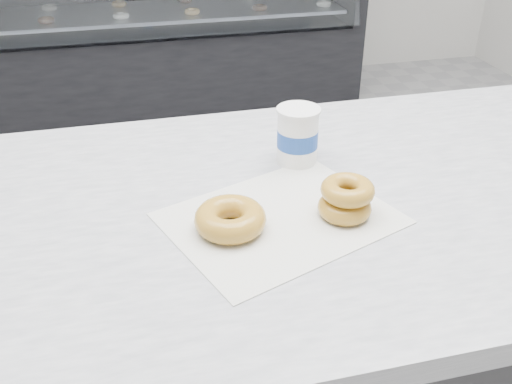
{
  "coord_description": "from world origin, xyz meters",
  "views": [
    {
      "loc": [
        -0.24,
        -1.38,
        1.4
      ],
      "look_at": [
        -0.06,
        -0.61,
        0.93
      ],
      "focal_mm": 40.0,
      "sensor_mm": 36.0,
      "label": 1
    }
  ],
  "objects_px": {
    "counter": "(280,381)",
    "donut_single": "(230,219)",
    "display_case": "(156,26)",
    "donut_stack": "(346,199)",
    "coffee_cup": "(298,135)"
  },
  "relations": [
    {
      "from": "counter",
      "to": "donut_stack",
      "type": "height_order",
      "value": "donut_stack"
    },
    {
      "from": "display_case",
      "to": "donut_single",
      "type": "xyz_separation_m",
      "value": [
        -0.11,
        -2.79,
        0.43
      ]
    },
    {
      "from": "display_case",
      "to": "coffee_cup",
      "type": "height_order",
      "value": "display_case"
    },
    {
      "from": "counter",
      "to": "donut_single",
      "type": "relative_size",
      "value": 27.71
    },
    {
      "from": "donut_stack",
      "to": "coffee_cup",
      "type": "height_order",
      "value": "coffee_cup"
    },
    {
      "from": "counter",
      "to": "donut_single",
      "type": "xyz_separation_m",
      "value": [
        -0.11,
        -0.07,
        0.47
      ]
    },
    {
      "from": "counter",
      "to": "coffee_cup",
      "type": "distance_m",
      "value": 0.52
    },
    {
      "from": "counter",
      "to": "donut_single",
      "type": "height_order",
      "value": "donut_single"
    },
    {
      "from": "display_case",
      "to": "donut_single",
      "type": "distance_m",
      "value": 2.83
    },
    {
      "from": "display_case",
      "to": "coffee_cup",
      "type": "distance_m",
      "value": 2.64
    },
    {
      "from": "counter",
      "to": "coffee_cup",
      "type": "xyz_separation_m",
      "value": [
        0.06,
        0.12,
        0.5
      ]
    },
    {
      "from": "display_case",
      "to": "donut_stack",
      "type": "bearing_deg",
      "value": -88.47
    },
    {
      "from": "donut_single",
      "to": "coffee_cup",
      "type": "xyz_separation_m",
      "value": [
        0.17,
        0.19,
        0.03
      ]
    },
    {
      "from": "counter",
      "to": "coffee_cup",
      "type": "relative_size",
      "value": 28.69
    },
    {
      "from": "counter",
      "to": "display_case",
      "type": "height_order",
      "value": "display_case"
    }
  ]
}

